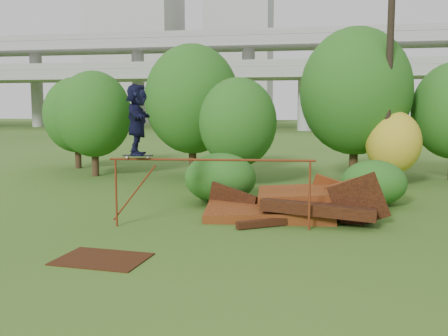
% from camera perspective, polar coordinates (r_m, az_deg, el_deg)
% --- Properties ---
extents(ground, '(240.00, 240.00, 0.00)m').
position_cam_1_polar(ground, '(12.36, 1.95, -8.58)').
color(ground, '#2D5116').
rests_on(ground, ground).
extents(scrap_pile, '(5.56, 3.25, 1.76)m').
position_cam_1_polar(scrap_pile, '(15.14, 7.51, -4.43)').
color(scrap_pile, '#43160C').
rests_on(scrap_pile, ground).
extents(grind_rail, '(5.60, 0.63, 1.93)m').
position_cam_1_polar(grind_rail, '(13.56, -1.48, -0.54)').
color(grind_rail, maroon).
rests_on(grind_rail, ground).
extents(skateboard, '(0.82, 0.30, 0.08)m').
position_cam_1_polar(skateboard, '(13.88, -9.81, 1.41)').
color(skateboard, black).
rests_on(skateboard, grind_rail).
extents(skater, '(1.01, 1.88, 1.94)m').
position_cam_1_polar(skater, '(13.82, -9.90, 5.48)').
color(skater, black).
rests_on(skater, skateboard).
extents(flat_plate, '(2.02, 1.52, 0.03)m').
position_cam_1_polar(flat_plate, '(11.39, -13.76, -10.07)').
color(flat_plate, '#35190B').
rests_on(flat_plate, ground).
extents(tree_0, '(3.57, 3.57, 5.04)m').
position_cam_1_polar(tree_0, '(24.73, -14.65, 5.96)').
color(tree_0, black).
rests_on(tree_0, ground).
extents(tree_1, '(4.53, 4.53, 6.30)m').
position_cam_1_polar(tree_1, '(24.04, -3.66, 7.85)').
color(tree_1, black).
rests_on(tree_1, ground).
extents(tree_2, '(3.22, 3.22, 4.54)m').
position_cam_1_polar(tree_2, '(20.71, 1.60, 5.22)').
color(tree_2, black).
rests_on(tree_2, ground).
extents(tree_3, '(4.94, 4.94, 6.86)m').
position_cam_1_polar(tree_3, '(23.30, 14.80, 8.45)').
color(tree_3, black).
rests_on(tree_3, ground).
extents(tree_4, '(2.29, 2.29, 3.16)m').
position_cam_1_polar(tree_4, '(22.12, 18.80, 2.77)').
color(tree_4, black).
rests_on(tree_4, ground).
extents(tree_6, '(3.53, 3.53, 4.93)m').
position_cam_1_polar(tree_6, '(28.22, -16.48, 5.83)').
color(tree_6, black).
rests_on(tree_6, ground).
extents(shrub_left, '(2.51, 2.31, 1.74)m').
position_cam_1_polar(shrub_left, '(17.37, -0.43, -1.13)').
color(shrub_left, '#205717').
rests_on(shrub_left, ground).
extents(shrub_right, '(2.18, 2.00, 1.54)m').
position_cam_1_polar(shrub_right, '(17.60, 16.75, -1.63)').
color(shrub_right, '#205717').
rests_on(shrub_right, ground).
extents(utility_pole, '(1.40, 0.28, 10.70)m').
position_cam_1_polar(utility_pole, '(21.63, 18.41, 12.21)').
color(utility_pole, black).
rests_on(utility_pole, ground).
extents(freeway_overpass, '(160.00, 15.00, 13.70)m').
position_cam_1_polar(freeway_overpass, '(75.04, 9.46, 12.23)').
color(freeway_overpass, gray).
rests_on(freeway_overpass, ground).
extents(building_left, '(18.00, 16.00, 35.00)m').
position_cam_1_polar(building_left, '(114.83, -10.00, 13.96)').
color(building_left, '#9E9E99').
rests_on(building_left, ground).
extents(building_right, '(14.00, 14.00, 28.00)m').
position_cam_1_polar(building_right, '(115.65, 1.80, 12.26)').
color(building_right, '#9E9E99').
rests_on(building_right, ground).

